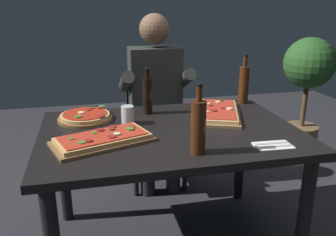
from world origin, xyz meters
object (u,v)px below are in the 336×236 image
at_px(pizza_rectangular_front, 103,139).
at_px(tumbler_near_camera, 128,115).
at_px(oil_bottle_amber, 147,95).
at_px(diner_chair, 154,122).
at_px(pizza_round_far, 85,117).
at_px(dining_table, 170,145).
at_px(pizza_rectangular_left, 219,112).
at_px(vinegar_bottle_green, 198,126).
at_px(seated_diner, 156,95).
at_px(wine_bottle_dark, 244,84).
at_px(potted_plant_corner, 307,84).

distance_m(pizza_rectangular_front, tumbler_near_camera, 0.30).
xyz_separation_m(oil_bottle_amber, diner_chair, (0.14, 0.54, -0.37)).
relative_size(pizza_round_far, tumbler_near_camera, 3.01).
height_order(dining_table, pizza_rectangular_left, pizza_rectangular_left).
relative_size(pizza_rectangular_front, vinegar_bottle_green, 1.64).
bearing_deg(diner_chair, seated_diner, -90.00).
bearing_deg(oil_bottle_amber, wine_bottle_dark, 7.72).
relative_size(pizza_rectangular_front, oil_bottle_amber, 1.88).
xyz_separation_m(pizza_rectangular_left, tumbler_near_camera, (-0.57, -0.04, 0.03)).
bearing_deg(potted_plant_corner, pizza_rectangular_left, -146.17).
relative_size(diner_chair, potted_plant_corner, 0.78).
height_order(oil_bottle_amber, tumbler_near_camera, oil_bottle_amber).
xyz_separation_m(oil_bottle_amber, vinegar_bottle_green, (0.12, -0.65, 0.01)).
height_order(pizza_rectangular_front, tumbler_near_camera, tumbler_near_camera).
bearing_deg(tumbler_near_camera, wine_bottle_dark, 17.57).
bearing_deg(seated_diner, pizza_round_far, -138.25).
bearing_deg(seated_diner, dining_table, -95.20).
height_order(dining_table, wine_bottle_dark, wine_bottle_dark).
relative_size(dining_table, vinegar_bottle_green, 4.25).
height_order(seated_diner, potted_plant_corner, seated_diner).
bearing_deg(pizza_rectangular_front, potted_plant_corner, 29.61).
bearing_deg(tumbler_near_camera, pizza_round_far, 151.98).
height_order(dining_table, diner_chair, diner_chair).
height_order(pizza_round_far, diner_chair, diner_chair).
xyz_separation_m(dining_table, potted_plant_corner, (1.47, 0.93, 0.07)).
relative_size(oil_bottle_amber, seated_diner, 0.22).
height_order(pizza_rectangular_front, pizza_rectangular_left, same).
relative_size(vinegar_bottle_green, potted_plant_corner, 0.29).
height_order(pizza_rectangular_left, oil_bottle_amber, oil_bottle_amber).
height_order(tumbler_near_camera, potted_plant_corner, potted_plant_corner).
relative_size(tumbler_near_camera, seated_diner, 0.08).
xyz_separation_m(tumbler_near_camera, seated_diner, (0.28, 0.59, -0.05)).
bearing_deg(pizza_rectangular_front, oil_bottle_amber, 55.01).
xyz_separation_m(pizza_rectangular_left, seated_diner, (-0.28, 0.55, -0.02)).
bearing_deg(vinegar_bottle_green, pizza_rectangular_front, 152.41).
distance_m(pizza_rectangular_left, diner_chair, 0.78).
distance_m(pizza_round_far, diner_chair, 0.83).
bearing_deg(diner_chair, wine_bottle_dark, -39.43).
height_order(tumbler_near_camera, seated_diner, seated_diner).
height_order(pizza_rectangular_left, seated_diner, seated_diner).
bearing_deg(wine_bottle_dark, pizza_round_far, -172.76).
bearing_deg(tumbler_near_camera, oil_bottle_amber, 49.48).
xyz_separation_m(pizza_rectangular_left, wine_bottle_dark, (0.26, 0.22, 0.12)).
relative_size(dining_table, oil_bottle_amber, 4.88).
bearing_deg(dining_table, pizza_rectangular_left, 27.57).
height_order(dining_table, pizza_rectangular_front, pizza_rectangular_front).
bearing_deg(dining_table, seated_diner, 84.80).
relative_size(seated_diner, potted_plant_corner, 1.19).
distance_m(dining_table, seated_diner, 0.74).
bearing_deg(oil_bottle_amber, pizza_rectangular_front, -124.99).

